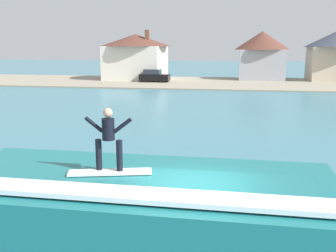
{
  "coord_description": "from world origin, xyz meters",
  "views": [
    {
      "loc": [
        0.93,
        -8.82,
        4.76
      ],
      "look_at": [
        -1.56,
        5.19,
        1.85
      ],
      "focal_mm": 41.27,
      "sensor_mm": 36.0,
      "label": 1
    }
  ],
  "objects_px": {
    "wave_crest": "(137,202)",
    "car_near_shore": "(154,76)",
    "surfboard": "(110,172)",
    "house_with_chimney": "(136,55)",
    "house_small_cottage": "(262,53)",
    "surfer": "(108,136)"
  },
  "relations": [
    {
      "from": "surfboard",
      "to": "house_small_cottage",
      "type": "xyz_separation_m",
      "value": [
        6.54,
        49.02,
        2.27
      ]
    },
    {
      "from": "surfboard",
      "to": "surfer",
      "type": "bearing_deg",
      "value": 118.16
    },
    {
      "from": "surfer",
      "to": "car_near_shore",
      "type": "height_order",
      "value": "surfer"
    },
    {
      "from": "surfer",
      "to": "car_near_shore",
      "type": "bearing_deg",
      "value": 100.54
    },
    {
      "from": "wave_crest",
      "to": "house_small_cottage",
      "type": "distance_m",
      "value": 49.26
    },
    {
      "from": "house_small_cottage",
      "to": "wave_crest",
      "type": "bearing_deg",
      "value": -96.9
    },
    {
      "from": "surfer",
      "to": "house_small_cottage",
      "type": "relative_size",
      "value": 0.21
    },
    {
      "from": "house_small_cottage",
      "to": "house_with_chimney",
      "type": "bearing_deg",
      "value": -172.01
    },
    {
      "from": "surfer",
      "to": "house_with_chimney",
      "type": "xyz_separation_m",
      "value": [
        -11.46,
        46.41,
        1.1
      ]
    },
    {
      "from": "wave_crest",
      "to": "surfer",
      "type": "height_order",
      "value": "surfer"
    },
    {
      "from": "wave_crest",
      "to": "car_near_shore",
      "type": "xyz_separation_m",
      "value": [
        -8.48,
        41.81,
        0.2
      ]
    },
    {
      "from": "surfboard",
      "to": "car_near_shore",
      "type": "relative_size",
      "value": 0.54
    },
    {
      "from": "car_near_shore",
      "to": "house_with_chimney",
      "type": "distance_m",
      "value": 6.36
    },
    {
      "from": "surfboard",
      "to": "car_near_shore",
      "type": "bearing_deg",
      "value": 100.57
    },
    {
      "from": "wave_crest",
      "to": "house_with_chimney",
      "type": "distance_m",
      "value": 47.92
    },
    {
      "from": "house_with_chimney",
      "to": "house_small_cottage",
      "type": "xyz_separation_m",
      "value": [
        18.04,
        2.53,
        0.23
      ]
    },
    {
      "from": "surfboard",
      "to": "house_with_chimney",
      "type": "bearing_deg",
      "value": 103.89
    },
    {
      "from": "surfboard",
      "to": "house_small_cottage",
      "type": "bearing_deg",
      "value": 82.4
    },
    {
      "from": "wave_crest",
      "to": "surfboard",
      "type": "height_order",
      "value": "surfboard"
    },
    {
      "from": "car_near_shore",
      "to": "surfboard",
      "type": "bearing_deg",
      "value": -79.43
    },
    {
      "from": "wave_crest",
      "to": "car_near_shore",
      "type": "height_order",
      "value": "car_near_shore"
    },
    {
      "from": "house_with_chimney",
      "to": "surfer",
      "type": "bearing_deg",
      "value": -76.14
    }
  ]
}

